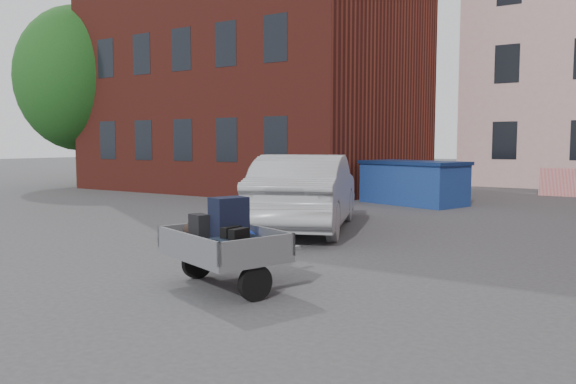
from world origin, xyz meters
The scene contains 7 objects.
ground centered at (0.00, 0.00, 0.00)m, with size 120.00×120.00×0.00m, color #38383A.
building_brick centered at (-9.00, 13.00, 7.00)m, with size 12.00×10.00×14.00m, color #591E16.
far_building centered at (-20.00, 22.00, 4.00)m, with size 6.00×6.00×8.00m, color maroon.
tree centered at (-16.00, 9.00, 5.17)m, with size 5.28×5.28×8.30m.
trailer centered at (0.46, -1.43, 0.61)m, with size 1.88×1.98×1.20m.
dumpster centered at (-1.00, 9.69, 0.68)m, with size 3.56×2.59×1.34m.
silver_car centered at (-1.23, 3.57, 0.82)m, with size 1.74×4.99×1.64m, color #9D9FA4.
Camera 1 is at (5.01, -7.04, 1.89)m, focal length 35.00 mm.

